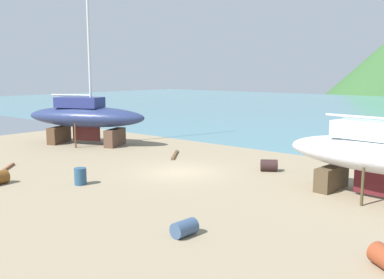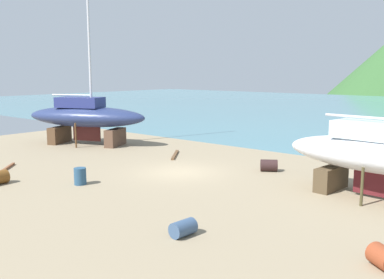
{
  "view_description": "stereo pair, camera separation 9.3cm",
  "coord_description": "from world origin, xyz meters",
  "px_view_note": "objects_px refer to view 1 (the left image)",
  "views": [
    {
      "loc": [
        15.2,
        -17.14,
        5.39
      ],
      "look_at": [
        -0.82,
        1.98,
        1.47
      ],
      "focal_mm": 40.45,
      "sensor_mm": 36.0,
      "label": 1
    },
    {
      "loc": [
        15.27,
        -17.08,
        5.39
      ],
      "look_at": [
        -0.82,
        1.98,
        1.47
      ],
      "focal_mm": 40.45,
      "sensor_mm": 36.0,
      "label": 2
    }
  ],
  "objects_px": {
    "sailboat_large_starboard": "(85,116)",
    "barrel_blue_faded": "(80,176)",
    "barrel_tipped_center": "(269,165)",
    "barrel_tipped_left": "(184,228)",
    "sailboat_far_slipway": "(378,155)"
  },
  "relations": [
    {
      "from": "sailboat_far_slipway",
      "to": "barrel_tipped_left",
      "type": "distance_m",
      "value": 9.34
    },
    {
      "from": "barrel_tipped_left",
      "to": "barrel_tipped_center",
      "type": "bearing_deg",
      "value": 104.7
    },
    {
      "from": "barrel_blue_faded",
      "to": "barrel_tipped_left",
      "type": "bearing_deg",
      "value": -12.23
    },
    {
      "from": "sailboat_large_starboard",
      "to": "barrel_blue_faded",
      "type": "distance_m",
      "value": 12.07
    },
    {
      "from": "barrel_tipped_center",
      "to": "barrel_tipped_left",
      "type": "relative_size",
      "value": 1.05
    },
    {
      "from": "barrel_blue_faded",
      "to": "barrel_tipped_left",
      "type": "xyz_separation_m",
      "value": [
        8.18,
        -1.77,
        -0.14
      ]
    },
    {
      "from": "sailboat_far_slipway",
      "to": "barrel_blue_faded",
      "type": "distance_m",
      "value": 13.54
    },
    {
      "from": "sailboat_far_slipway",
      "to": "sailboat_large_starboard",
      "type": "bearing_deg",
      "value": -176.55
    },
    {
      "from": "sailboat_large_starboard",
      "to": "barrel_tipped_center",
      "type": "xyz_separation_m",
      "value": [
        14.98,
        1.04,
        -1.79
      ]
    },
    {
      "from": "sailboat_large_starboard",
      "to": "barrel_tipped_center",
      "type": "bearing_deg",
      "value": -19.6
    },
    {
      "from": "barrel_blue_faded",
      "to": "sailboat_far_slipway",
      "type": "bearing_deg",
      "value": 30.09
    },
    {
      "from": "sailboat_far_slipway",
      "to": "sailboat_large_starboard",
      "type": "xyz_separation_m",
      "value": [
        -21.1,
        0.57,
        0.2
      ]
    },
    {
      "from": "barrel_tipped_center",
      "to": "barrel_tipped_left",
      "type": "bearing_deg",
      "value": -75.3
    },
    {
      "from": "sailboat_far_slipway",
      "to": "barrel_tipped_center",
      "type": "height_order",
      "value": "sailboat_far_slipway"
    },
    {
      "from": "barrel_blue_faded",
      "to": "barrel_tipped_left",
      "type": "distance_m",
      "value": 8.37
    }
  ]
}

